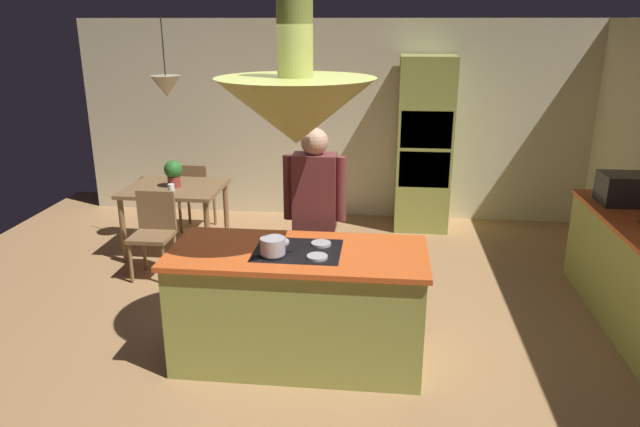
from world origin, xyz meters
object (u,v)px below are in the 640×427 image
(chair_facing_island, at_px, (154,228))
(potted_plant_on_table, at_px, (173,172))
(oven_tower, at_px, (424,145))
(person_at_island, at_px, (315,213))
(chair_by_back_wall, at_px, (194,192))
(kitchen_island, at_px, (298,305))
(microwave_on_counter, at_px, (626,189))
(dining_table, at_px, (175,195))
(cooking_pot_on_cooktop, at_px, (273,246))
(cup_on_table, at_px, (171,188))

(chair_facing_island, height_order, potted_plant_on_table, potted_plant_on_table)
(oven_tower, height_order, chair_facing_island, oven_tower)
(person_at_island, xyz_separation_m, chair_by_back_wall, (-1.74, 2.07, -0.47))
(oven_tower, bearing_deg, person_at_island, -112.49)
(kitchen_island, height_order, person_at_island, person_at_island)
(chair_by_back_wall, bearing_deg, microwave_on_counter, 164.23)
(dining_table, distance_m, cooking_pot_on_cooktop, 2.73)
(kitchen_island, xyz_separation_m, dining_table, (-1.70, 2.10, 0.20))
(chair_by_back_wall, relative_size, cup_on_table, 9.67)
(kitchen_island, height_order, dining_table, kitchen_island)
(potted_plant_on_table, height_order, microwave_on_counter, microwave_on_counter)
(kitchen_island, bearing_deg, oven_tower, 71.26)
(kitchen_island, xyz_separation_m, chair_by_back_wall, (-1.70, 2.76, 0.05))
(chair_facing_island, bearing_deg, microwave_on_counter, 0.54)
(oven_tower, relative_size, chair_facing_island, 2.45)
(oven_tower, bearing_deg, microwave_on_counter, -45.37)
(potted_plant_on_table, bearing_deg, oven_tower, 22.39)
(dining_table, xyz_separation_m, microwave_on_counter, (4.54, -0.62, 0.39))
(dining_table, height_order, chair_by_back_wall, chair_by_back_wall)
(kitchen_island, xyz_separation_m, oven_tower, (1.10, 3.24, 0.61))
(cup_on_table, height_order, cooking_pot_on_cooktop, cooking_pot_on_cooktop)
(oven_tower, xyz_separation_m, dining_table, (-2.80, -1.14, -0.41))
(microwave_on_counter, xyz_separation_m, cooking_pot_on_cooktop, (-3.00, -1.61, -0.06))
(chair_facing_island, bearing_deg, dining_table, 90.00)
(cooking_pot_on_cooktop, bearing_deg, chair_facing_island, 134.49)
(chair_by_back_wall, height_order, potted_plant_on_table, potted_plant_on_table)
(kitchen_island, bearing_deg, dining_table, 128.99)
(kitchen_island, height_order, chair_by_back_wall, kitchen_island)
(oven_tower, distance_m, potted_plant_on_table, 3.03)
(chair_facing_island, xyz_separation_m, chair_by_back_wall, (0.00, 1.32, 0.00))
(microwave_on_counter, bearing_deg, oven_tower, 134.63)
(dining_table, height_order, person_at_island, person_at_island)
(cup_on_table, bearing_deg, chair_facing_island, -96.07)
(oven_tower, xyz_separation_m, person_at_island, (-1.06, -2.55, -0.09))
(chair_facing_island, distance_m, microwave_on_counter, 4.57)
(kitchen_island, distance_m, oven_tower, 3.48)
(person_at_island, distance_m, microwave_on_counter, 2.91)
(kitchen_island, distance_m, potted_plant_on_table, 2.73)
(kitchen_island, height_order, potted_plant_on_table, potted_plant_on_table)
(person_at_island, bearing_deg, cooking_pot_on_cooktop, -103.95)
(chair_by_back_wall, relative_size, potted_plant_on_table, 2.90)
(dining_table, bearing_deg, cooking_pot_on_cooktop, -55.37)
(person_at_island, bearing_deg, potted_plant_on_table, 141.19)
(cup_on_table, bearing_deg, cooking_pot_on_cooktop, -53.39)
(chair_facing_island, bearing_deg, oven_tower, 32.82)
(oven_tower, relative_size, person_at_island, 1.26)
(chair_facing_island, relative_size, cup_on_table, 9.67)
(dining_table, xyz_separation_m, cup_on_table, (0.05, -0.22, 0.15))
(kitchen_island, relative_size, oven_tower, 0.90)
(kitchen_island, bearing_deg, microwave_on_counter, 27.53)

